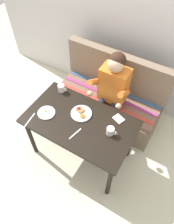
# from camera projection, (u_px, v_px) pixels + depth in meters

# --- Properties ---
(ground_plane) EXTENTS (8.00, 8.00, 0.00)m
(ground_plane) POSITION_uv_depth(u_px,v_px,m) (81.00, 153.00, 2.88)
(ground_plane) COLOR beige
(back_wall) EXTENTS (4.40, 0.10, 2.60)m
(back_wall) POSITION_uv_depth(u_px,v_px,m) (135.00, 18.00, 2.54)
(back_wall) COLOR silver
(back_wall) RESTS_ON ground
(table) EXTENTS (1.20, 0.70, 0.73)m
(table) POSITION_uv_depth(u_px,v_px,m) (80.00, 125.00, 2.37)
(table) COLOR black
(table) RESTS_ON ground
(couch) EXTENTS (1.44, 0.56, 1.00)m
(couch) POSITION_uv_depth(u_px,v_px,m) (109.00, 100.00, 3.03)
(couch) COLOR #776450
(couch) RESTS_ON ground
(person) EXTENTS (0.45, 0.61, 1.21)m
(person) POSITION_uv_depth(u_px,v_px,m) (111.00, 89.00, 2.59)
(person) COLOR orange
(person) RESTS_ON ground
(plate_breakfast) EXTENTS (0.23, 0.23, 0.05)m
(plate_breakfast) POSITION_uv_depth(u_px,v_px,m) (81.00, 113.00, 2.36)
(plate_breakfast) COLOR white
(plate_breakfast) RESTS_ON table
(plate_eggs) EXTENTS (0.20, 0.20, 0.04)m
(plate_eggs) POSITION_uv_depth(u_px,v_px,m) (46.00, 113.00, 2.37)
(plate_eggs) COLOR white
(plate_eggs) RESTS_ON table
(coffee_mug) EXTENTS (0.12, 0.08, 0.09)m
(coffee_mug) POSITION_uv_depth(u_px,v_px,m) (61.00, 88.00, 2.55)
(coffee_mug) COLOR white
(coffee_mug) RESTS_ON table
(coffee_mug_second) EXTENTS (0.12, 0.08, 0.09)m
(coffee_mug_second) POSITION_uv_depth(u_px,v_px,m) (111.00, 131.00, 2.17)
(coffee_mug_second) COLOR white
(coffee_mug_second) RESTS_ON table
(napkin) EXTENTS (0.14, 0.13, 0.01)m
(napkin) POSITION_uv_depth(u_px,v_px,m) (119.00, 119.00, 2.32)
(napkin) COLOR silver
(napkin) RESTS_ON table
(fork) EXTENTS (0.05, 0.17, 0.00)m
(fork) POSITION_uv_depth(u_px,v_px,m) (75.00, 134.00, 2.20)
(fork) COLOR silver
(fork) RESTS_ON table
(knife) EXTENTS (0.04, 0.20, 0.00)m
(knife) POSITION_uv_depth(u_px,v_px,m) (30.00, 120.00, 2.31)
(knife) COLOR silver
(knife) RESTS_ON table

